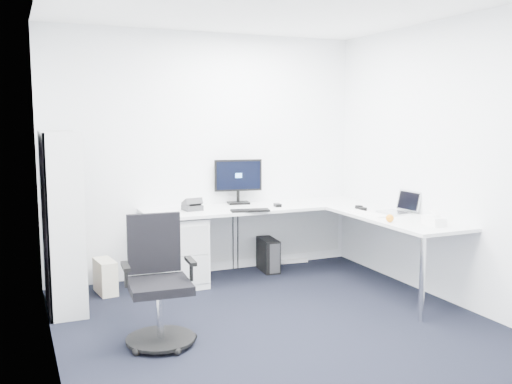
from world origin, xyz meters
name	(u,v)px	position (x,y,z in m)	size (l,w,h in m)	color
ground	(290,335)	(0.00, 0.00, 0.00)	(4.20, 4.20, 0.00)	black
wall_back	(207,155)	(0.00, 2.10, 1.35)	(3.60, 0.02, 2.70)	white
wall_front	(500,213)	(0.00, -2.10, 1.35)	(3.60, 0.02, 2.70)	white
wall_left	(50,182)	(-1.80, 0.00, 1.35)	(0.02, 4.20, 2.70)	white
wall_right	(467,164)	(1.80, 0.00, 1.35)	(0.02, 4.20, 2.70)	white
l_desk	(277,246)	(0.55, 1.40, 0.39)	(2.70, 1.51, 0.79)	silver
drawer_pedestal	(180,250)	(-0.43, 1.75, 0.37)	(0.48, 0.60, 0.74)	silver
bookshelf	(62,221)	(-1.62, 1.45, 0.82)	(0.32, 0.82, 1.65)	#B9BCBC
task_chair	(160,282)	(-1.02, 0.23, 0.51)	(0.57, 0.57, 1.01)	black
black_pc_tower	(268,255)	(0.65, 1.86, 0.19)	(0.17, 0.38, 0.38)	black
beige_pc_tower	(105,277)	(-1.21, 1.74, 0.17)	(0.16, 0.36, 0.34)	beige
power_strip	(293,261)	(1.08, 2.07, 0.02)	(0.38, 0.06, 0.04)	white
monitor	(238,181)	(0.33, 1.98, 1.05)	(0.54, 0.17, 0.52)	black
black_keyboard	(250,210)	(0.26, 1.45, 0.80)	(0.40, 0.14, 0.02)	black
mouse	(278,205)	(0.66, 1.62, 0.81)	(0.06, 0.11, 0.03)	black
desk_phone	(192,204)	(-0.28, 1.77, 0.85)	(0.19, 0.19, 0.13)	#2F2F31
laptop	(394,202)	(1.57, 0.75, 0.90)	(0.33, 0.32, 0.23)	silver
white_keyboard	(367,214)	(1.28, 0.80, 0.80)	(0.13, 0.47, 0.02)	white
headphones	(361,207)	(1.40, 1.10, 0.82)	(0.13, 0.20, 0.05)	black
orange_fruit	(390,218)	(1.23, 0.36, 0.83)	(0.07, 0.07, 0.07)	orange
tissue_box	(434,221)	(1.51, 0.08, 0.83)	(0.12, 0.23, 0.08)	white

